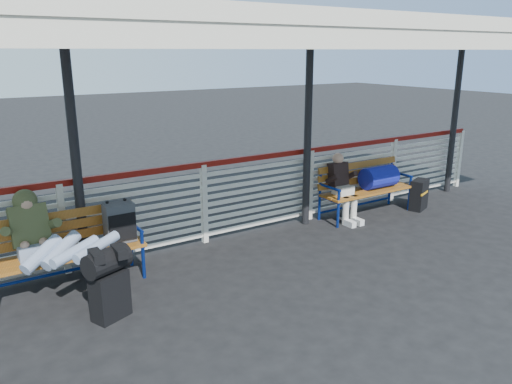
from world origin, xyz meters
TOP-DOWN VIEW (x-y plane):
  - ground at (0.00, 0.00)m, footprint 60.00×60.00m
  - fence at (0.00, 1.90)m, footprint 12.08×0.08m
  - canopy at (-0.00, 0.87)m, footprint 12.60×3.60m
  - luggage_stack at (-1.87, 0.46)m, footprint 0.55×0.43m
  - bench_left at (-1.83, 1.48)m, footprint 1.80×0.56m
  - bench_right at (3.11, 1.55)m, footprint 1.80×0.56m
  - traveler_man at (-2.22, 1.14)m, footprint 0.93×1.64m
  - companion_person at (2.42, 1.55)m, footprint 0.32×0.66m
  - suitcase_side at (4.02, 1.25)m, footprint 0.45×0.37m

SIDE VIEW (x-z plane):
  - ground at x=0.00m, z-range 0.00..0.00m
  - suitcase_side at x=4.02m, z-range 0.00..0.55m
  - luggage_stack at x=-1.87m, z-range 0.04..0.83m
  - companion_person at x=2.42m, z-range 0.02..1.17m
  - bench_left at x=-1.83m, z-range 0.13..1.10m
  - bench_right at x=3.11m, z-range 0.15..1.07m
  - fence at x=0.00m, z-range 0.04..1.28m
  - traveler_man at x=-2.22m, z-range 0.31..1.08m
  - canopy at x=0.00m, z-range 1.46..4.62m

